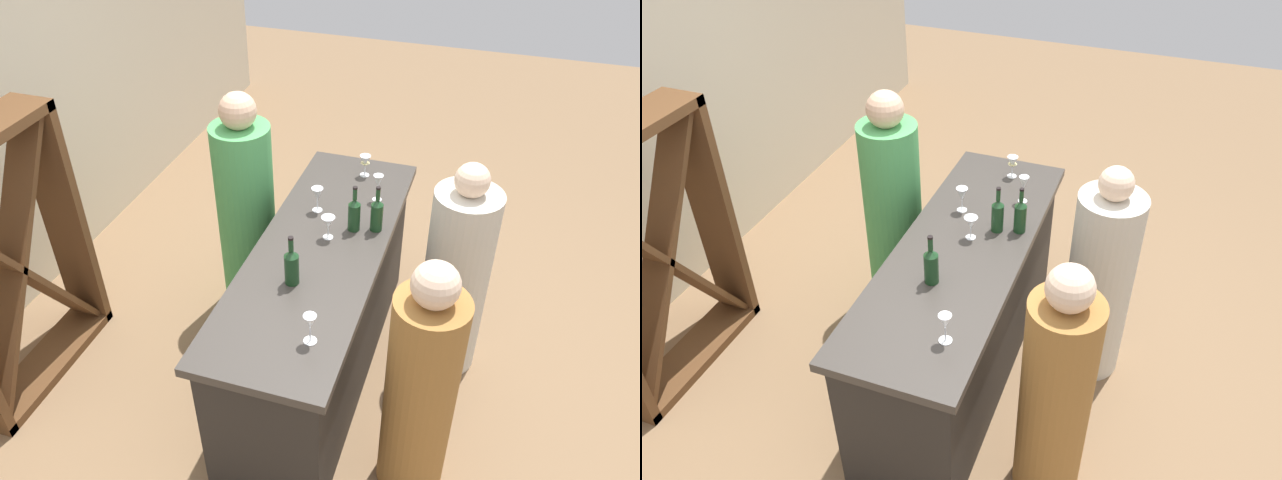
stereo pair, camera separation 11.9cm
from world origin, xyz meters
The scene contains 14 objects.
ground_plane centered at (0.00, 0.00, 0.00)m, with size 12.00×12.00×0.00m, color #846647.
bar_counter centered at (0.00, 0.00, 0.48)m, with size 2.03×0.69×0.96m.
wine_rack centered at (-0.51, 1.65, 0.81)m, with size 1.04×0.28×1.62m.
wine_bottle_leftmost_olive_green centered at (-0.32, 0.05, 1.07)m, with size 0.07×0.07×0.28m.
wine_bottle_second_left_olive_green centered at (0.22, -0.13, 1.07)m, with size 0.07×0.07×0.28m.
wine_bottle_center_olive_green centered at (0.26, -0.25, 1.07)m, with size 0.07×0.07×0.28m.
wine_glass_near_left centered at (0.55, -0.19, 1.08)m, with size 0.06×0.06×0.17m.
wine_glass_near_center centered at (-0.68, -0.17, 1.07)m, with size 0.06×0.06×0.16m.
wine_glass_near_right centered at (0.81, -0.04, 1.06)m, with size 0.07×0.07×0.14m.
wine_glass_far_left centered at (0.10, -0.02, 1.06)m, with size 0.08×0.08×0.14m.
wine_glass_far_center centered at (0.34, 0.12, 1.07)m, with size 0.07×0.07×0.15m.
person_left_guest centered at (0.34, -0.73, 0.65)m, with size 0.40×0.40×1.42m.
person_center_guest centered at (-0.58, -0.68, 0.67)m, with size 0.42×0.42×1.45m.
person_server_behind centered at (0.49, 0.66, 0.72)m, with size 0.43×0.43×1.57m.
Camera 2 is at (-2.54, -0.93, 3.04)m, focal length 35.26 mm.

